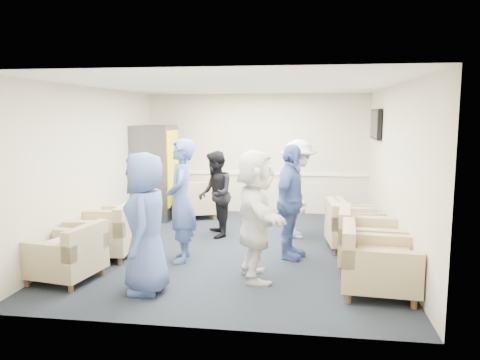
# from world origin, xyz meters

# --- Properties ---
(floor) EXTENTS (6.00, 6.00, 0.00)m
(floor) POSITION_xyz_m (0.00, 0.00, 0.00)
(floor) COLOR black
(floor) RESTS_ON ground
(ceiling) EXTENTS (6.00, 6.00, 0.00)m
(ceiling) POSITION_xyz_m (0.00, 0.00, 2.70)
(ceiling) COLOR white
(ceiling) RESTS_ON back_wall
(back_wall) EXTENTS (5.00, 0.02, 2.70)m
(back_wall) POSITION_xyz_m (0.00, 3.00, 1.35)
(back_wall) COLOR beige
(back_wall) RESTS_ON floor
(front_wall) EXTENTS (5.00, 0.02, 2.70)m
(front_wall) POSITION_xyz_m (0.00, -3.00, 1.35)
(front_wall) COLOR beige
(front_wall) RESTS_ON floor
(left_wall) EXTENTS (0.02, 6.00, 2.70)m
(left_wall) POSITION_xyz_m (-2.50, 0.00, 1.35)
(left_wall) COLOR beige
(left_wall) RESTS_ON floor
(right_wall) EXTENTS (0.02, 6.00, 2.70)m
(right_wall) POSITION_xyz_m (2.50, 0.00, 1.35)
(right_wall) COLOR beige
(right_wall) RESTS_ON floor
(chair_rail) EXTENTS (4.98, 0.04, 0.06)m
(chair_rail) POSITION_xyz_m (0.00, 2.98, 0.90)
(chair_rail) COLOR white
(chair_rail) RESTS_ON back_wall
(tv) EXTENTS (0.10, 1.00, 0.58)m
(tv) POSITION_xyz_m (2.44, 1.80, 2.05)
(tv) COLOR black
(tv) RESTS_ON right_wall
(armchair_left_near) EXTENTS (0.97, 0.97, 0.67)m
(armchair_left_near) POSITION_xyz_m (-2.02, -1.87, 0.34)
(armchair_left_near) COLOR tan
(armchair_left_near) RESTS_ON floor
(armchair_left_mid) EXTENTS (0.98, 0.98, 0.73)m
(armchair_left_mid) POSITION_xyz_m (-1.95, -0.78, 0.36)
(armchair_left_mid) COLOR tan
(armchair_left_mid) RESTS_ON floor
(armchair_left_far) EXTENTS (0.88, 0.88, 0.67)m
(armchair_left_far) POSITION_xyz_m (-2.04, -0.02, 0.33)
(armchair_left_far) COLOR tan
(armchair_left_far) RESTS_ON floor
(armchair_right_near) EXTENTS (0.99, 0.99, 0.74)m
(armchair_right_near) POSITION_xyz_m (1.99, -1.75, 0.37)
(armchair_right_near) COLOR tan
(armchair_right_near) RESTS_ON floor
(armchair_right_midnear) EXTENTS (1.02, 1.02, 0.75)m
(armchair_right_midnear) POSITION_xyz_m (2.02, -0.76, 0.37)
(armchair_right_midnear) COLOR tan
(armchair_right_midnear) RESTS_ON floor
(armchair_right_midfar) EXTENTS (0.95, 0.95, 0.69)m
(armchair_right_midfar) POSITION_xyz_m (1.87, 0.23, 0.34)
(armchair_right_midfar) COLOR tan
(armchair_right_midfar) RESTS_ON floor
(armchair_right_far) EXTENTS (0.83, 0.83, 0.62)m
(armchair_right_far) POSITION_xyz_m (2.02, 0.86, 0.31)
(armchair_right_far) COLOR tan
(armchair_right_far) RESTS_ON floor
(armchair_corner) EXTENTS (1.13, 1.13, 0.70)m
(armchair_corner) POSITION_xyz_m (-1.25, 2.23, 0.35)
(armchair_corner) COLOR tan
(armchair_corner) RESTS_ON floor
(vending_machine) EXTENTS (0.81, 0.95, 2.01)m
(vending_machine) POSITION_xyz_m (-2.09, 2.06, 1.00)
(vending_machine) COLOR #52535A
(vending_machine) RESTS_ON floor
(backpack) EXTENTS (0.29, 0.24, 0.43)m
(backpack) POSITION_xyz_m (-1.74, -0.82, 0.22)
(backpack) COLOR black
(backpack) RESTS_ON floor
(pillow) EXTENTS (0.48, 0.56, 0.14)m
(pillow) POSITION_xyz_m (-2.03, -1.86, 0.51)
(pillow) COLOR beige
(pillow) RESTS_ON armchair_left_near
(person_front_left) EXTENTS (0.73, 0.97, 1.78)m
(person_front_left) POSITION_xyz_m (-0.85, -2.08, 0.89)
(person_front_left) COLOR #445FA5
(person_front_left) RESTS_ON floor
(person_mid_left) EXTENTS (0.56, 0.75, 1.88)m
(person_mid_left) POSITION_xyz_m (-0.75, -0.77, 0.94)
(person_mid_left) COLOR #445FA5
(person_mid_left) RESTS_ON floor
(person_back_left) EXTENTS (0.79, 0.91, 1.58)m
(person_back_left) POSITION_xyz_m (-0.51, 0.72, 0.79)
(person_back_left) COLOR black
(person_back_left) RESTS_ON floor
(person_back_right) EXTENTS (0.81, 1.23, 1.79)m
(person_back_right) POSITION_xyz_m (0.98, 0.89, 0.90)
(person_back_right) COLOR white
(person_back_right) RESTS_ON floor
(person_mid_right) EXTENTS (0.70, 1.13, 1.79)m
(person_mid_right) POSITION_xyz_m (0.89, -0.41, 0.89)
(person_mid_right) COLOR #445FA5
(person_mid_right) RESTS_ON floor
(person_front_right) EXTENTS (0.93, 1.73, 1.78)m
(person_front_right) POSITION_xyz_m (0.46, -1.43, 0.89)
(person_front_right) COLOR white
(person_front_right) RESTS_ON floor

